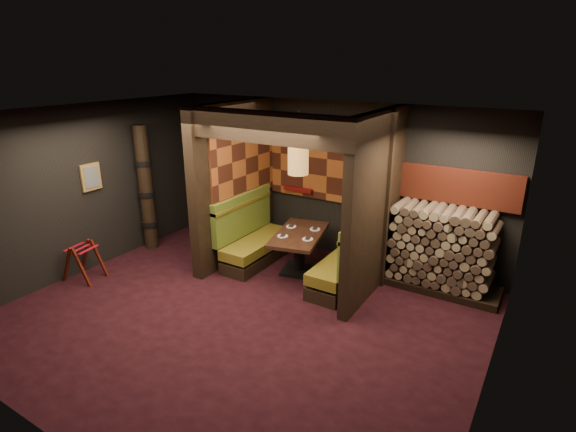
{
  "coord_description": "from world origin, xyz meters",
  "views": [
    {
      "loc": [
        3.56,
        -4.46,
        3.52
      ],
      "look_at": [
        0.0,
        1.3,
        1.15
      ],
      "focal_mm": 28.0,
      "sensor_mm": 36.0,
      "label": 1
    }
  ],
  "objects_px": {
    "firewood_stack": "(447,251)",
    "dining_table": "(299,246)",
    "booth_bench_right": "(348,264)",
    "pendant_lamp": "(298,160)",
    "luggage_rack": "(83,260)",
    "totem_column": "(146,189)",
    "booth_bench_left": "(253,240)"
  },
  "relations": [
    {
      "from": "luggage_rack",
      "to": "totem_column",
      "type": "distance_m",
      "value": 1.76
    },
    {
      "from": "pendant_lamp",
      "to": "luggage_rack",
      "type": "height_order",
      "value": "pendant_lamp"
    },
    {
      "from": "booth_bench_left",
      "to": "firewood_stack",
      "type": "relative_size",
      "value": 0.92
    },
    {
      "from": "luggage_rack",
      "to": "booth_bench_left",
      "type": "bearing_deg",
      "value": 46.13
    },
    {
      "from": "booth_bench_right",
      "to": "firewood_stack",
      "type": "xyz_separation_m",
      "value": [
        1.35,
        0.7,
        0.28
      ]
    },
    {
      "from": "booth_bench_left",
      "to": "firewood_stack",
      "type": "xyz_separation_m",
      "value": [
        3.25,
        0.7,
        0.28
      ]
    },
    {
      "from": "booth_bench_right",
      "to": "pendant_lamp",
      "type": "relative_size",
      "value": 1.48
    },
    {
      "from": "pendant_lamp",
      "to": "firewood_stack",
      "type": "distance_m",
      "value": 2.74
    },
    {
      "from": "pendant_lamp",
      "to": "firewood_stack",
      "type": "bearing_deg",
      "value": 17.39
    },
    {
      "from": "luggage_rack",
      "to": "totem_column",
      "type": "height_order",
      "value": "totem_column"
    },
    {
      "from": "firewood_stack",
      "to": "dining_table",
      "type": "bearing_deg",
      "value": -163.75
    },
    {
      "from": "totem_column",
      "to": "pendant_lamp",
      "type": "bearing_deg",
      "value": 9.9
    },
    {
      "from": "booth_bench_right",
      "to": "luggage_rack",
      "type": "height_order",
      "value": "booth_bench_right"
    },
    {
      "from": "booth_bench_right",
      "to": "pendant_lamp",
      "type": "bearing_deg",
      "value": -178.81
    },
    {
      "from": "dining_table",
      "to": "luggage_rack",
      "type": "bearing_deg",
      "value": -144.37
    },
    {
      "from": "totem_column",
      "to": "booth_bench_left",
      "type": "bearing_deg",
      "value": 14.75
    },
    {
      "from": "pendant_lamp",
      "to": "luggage_rack",
      "type": "xyz_separation_m",
      "value": [
        -2.96,
        -2.07,
        -1.65
      ]
    },
    {
      "from": "pendant_lamp",
      "to": "totem_column",
      "type": "relative_size",
      "value": 0.45
    },
    {
      "from": "booth_bench_left",
      "to": "firewood_stack",
      "type": "height_order",
      "value": "firewood_stack"
    },
    {
      "from": "luggage_rack",
      "to": "booth_bench_right",
      "type": "bearing_deg",
      "value": 28.17
    },
    {
      "from": "pendant_lamp",
      "to": "booth_bench_right",
      "type": "bearing_deg",
      "value": 1.19
    },
    {
      "from": "luggage_rack",
      "to": "firewood_stack",
      "type": "distance_m",
      "value": 5.96
    },
    {
      "from": "luggage_rack",
      "to": "firewood_stack",
      "type": "height_order",
      "value": "firewood_stack"
    },
    {
      "from": "luggage_rack",
      "to": "pendant_lamp",
      "type": "bearing_deg",
      "value": 34.98
    },
    {
      "from": "dining_table",
      "to": "luggage_rack",
      "type": "relative_size",
      "value": 2.19
    },
    {
      "from": "booth_bench_right",
      "to": "dining_table",
      "type": "distance_m",
      "value": 0.95
    },
    {
      "from": "totem_column",
      "to": "booth_bench_right",
      "type": "bearing_deg",
      "value": 7.86
    },
    {
      "from": "luggage_rack",
      "to": "firewood_stack",
      "type": "bearing_deg",
      "value": 27.96
    },
    {
      "from": "dining_table",
      "to": "totem_column",
      "type": "height_order",
      "value": "totem_column"
    },
    {
      "from": "dining_table",
      "to": "pendant_lamp",
      "type": "height_order",
      "value": "pendant_lamp"
    },
    {
      "from": "booth_bench_right",
      "to": "pendant_lamp",
      "type": "height_order",
      "value": "pendant_lamp"
    },
    {
      "from": "booth_bench_left",
      "to": "dining_table",
      "type": "relative_size",
      "value": 1.05
    }
  ]
}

